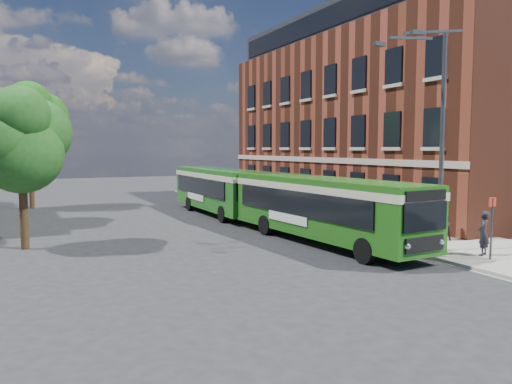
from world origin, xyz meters
TOP-DOWN VIEW (x-y plane):
  - ground at (0.00, 0.00)m, footprint 120.00×120.00m
  - pavement at (7.00, 8.00)m, footprint 6.00×48.00m
  - kerb_line at (3.95, 8.00)m, footprint 0.12×48.00m
  - brick_office at (14.00, 12.00)m, footprint 12.10×26.00m
  - street_lamp at (4.84, -2.00)m, footprint 2.96×2.38m
  - bus_stop_sign at (5.60, -4.20)m, footprint 0.35×0.08m
  - bus_front at (2.08, 2.03)m, footprint 3.38×12.27m
  - bus_rear at (1.49, 13.58)m, footprint 2.68×11.13m
  - pedestrian_a at (5.92, -3.58)m, footprint 0.76×0.65m
  - pedestrian_b at (7.09, -0.42)m, footprint 0.96×0.87m
  - tree_left at (-10.30, 6.43)m, footprint 4.13×3.92m
  - tree_right at (-9.55, 22.54)m, footprint 5.38×5.12m

SIDE VIEW (x-z plane):
  - ground at x=0.00m, z-range 0.00..0.00m
  - kerb_line at x=3.95m, z-range 0.00..0.01m
  - pavement at x=7.00m, z-range 0.00..0.15m
  - pedestrian_b at x=7.09m, z-range 0.15..1.78m
  - pedestrian_a at x=5.92m, z-range 0.15..1.92m
  - bus_stop_sign at x=5.60m, z-range 0.25..2.77m
  - bus_rear at x=1.49m, z-range 0.32..3.34m
  - bus_front at x=2.08m, z-range 0.32..3.34m
  - tree_left at x=-10.30m, z-range 1.24..8.21m
  - street_lamp at x=4.84m, z-range 0.29..9.29m
  - tree_right at x=-9.55m, z-range 1.62..10.72m
  - brick_office at x=14.00m, z-range -0.13..14.07m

